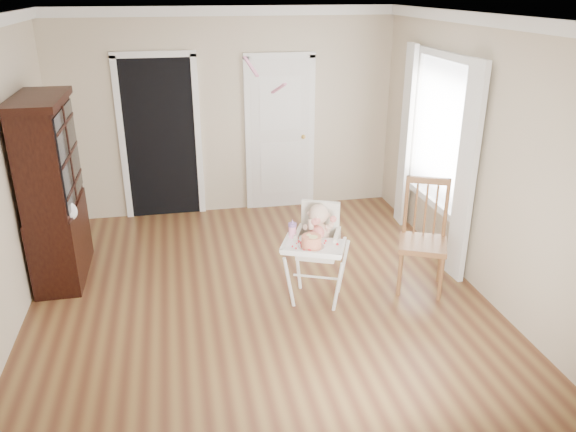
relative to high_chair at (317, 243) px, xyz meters
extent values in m
plane|color=#56301D|center=(-0.56, 0.15, -0.63)|extent=(5.00, 5.00, 0.00)
plane|color=white|center=(-0.56, 0.15, 2.07)|extent=(5.00, 5.00, 0.00)
plane|color=#C0B196|center=(-0.56, 2.65, 0.72)|extent=(4.50, 0.00, 4.50)
plane|color=#C0B196|center=(1.69, 0.15, 0.72)|extent=(0.00, 5.00, 5.00)
cube|color=black|center=(-1.46, 2.64, 0.42)|extent=(0.90, 0.03, 2.10)
cube|color=white|center=(-1.95, 2.63, 0.42)|extent=(0.08, 0.05, 2.18)
cube|color=white|center=(-0.97, 2.63, 0.42)|extent=(0.08, 0.05, 2.18)
cube|color=white|center=(-1.46, 2.63, 1.51)|extent=(1.06, 0.05, 0.08)
cube|color=white|center=(0.14, 2.63, 0.40)|extent=(0.80, 0.05, 2.05)
cube|color=white|center=(-0.30, 2.63, 0.40)|extent=(0.08, 0.05, 2.13)
cube|color=white|center=(0.58, 2.63, 0.40)|extent=(0.08, 0.05, 2.13)
sphere|color=gold|center=(0.46, 2.59, 0.37)|extent=(0.06, 0.06, 0.06)
cube|color=white|center=(1.67, 0.95, 0.77)|extent=(0.02, 1.20, 1.60)
cube|color=white|center=(1.65, 0.95, 1.61)|extent=(0.06, 1.36, 0.08)
cube|color=white|center=(1.59, 0.17, 0.52)|extent=(0.08, 0.28, 2.30)
cube|color=white|center=(1.59, 1.73, 0.52)|extent=(0.08, 0.28, 2.30)
cylinder|color=white|center=(-0.30, -0.10, -0.36)|extent=(0.15, 0.09, 0.59)
cylinder|color=white|center=(0.13, -0.29, -0.36)|extent=(0.09, 0.15, 0.59)
cylinder|color=white|center=(-0.13, 0.30, -0.36)|extent=(0.09, 0.15, 0.59)
cylinder|color=white|center=(0.30, 0.11, -0.36)|extent=(0.15, 0.09, 0.59)
cylinder|color=white|center=(-0.02, -0.04, -0.35)|extent=(0.42, 0.20, 0.02)
cube|color=silver|center=(0.00, 0.01, -0.09)|extent=(0.48, 0.47, 0.08)
cube|color=silver|center=(-0.17, 0.08, 0.03)|extent=(0.17, 0.32, 0.18)
cube|color=silver|center=(0.17, -0.07, 0.03)|extent=(0.17, 0.32, 0.18)
cube|color=silver|center=(0.07, 0.16, 0.15)|extent=(0.37, 0.20, 0.43)
cube|color=white|center=(-0.09, -0.21, 0.07)|extent=(0.66, 0.58, 0.03)
cube|color=white|center=(-0.17, -0.39, 0.09)|extent=(0.52, 0.25, 0.04)
ellipsoid|color=beige|center=(0.01, 0.03, 0.06)|extent=(0.27, 0.25, 0.28)
sphere|color=beige|center=(0.01, 0.03, 0.29)|extent=(0.25, 0.25, 0.19)
sphere|color=red|center=(-0.01, -0.02, 0.12)|extent=(0.14, 0.14, 0.14)
sphere|color=red|center=(-0.04, -0.03, 0.24)|extent=(0.07, 0.07, 0.07)
sphere|color=red|center=(0.12, -0.10, 0.28)|extent=(0.06, 0.06, 0.06)
cylinder|color=silver|center=(-0.12, -0.23, 0.08)|extent=(0.24, 0.24, 0.01)
cylinder|color=red|center=(-0.12, -0.23, 0.14)|extent=(0.18, 0.18, 0.10)
cylinder|color=#F2E08C|center=(-0.11, -0.26, 0.18)|extent=(0.08, 0.08, 0.02)
cylinder|color=#FE9BC0|center=(-0.25, 0.01, 0.14)|extent=(0.07, 0.07, 0.12)
cylinder|color=#845CA1|center=(-0.25, 0.01, 0.21)|extent=(0.08, 0.08, 0.03)
cone|color=#845CA1|center=(-0.25, 0.01, 0.25)|extent=(0.03, 0.03, 0.04)
cube|color=black|center=(-2.55, 1.05, -0.22)|extent=(0.45, 1.08, 0.81)
cube|color=black|center=(-2.55, 1.05, 0.73)|extent=(0.41, 1.08, 1.08)
cube|color=black|center=(-2.34, 0.78, 0.73)|extent=(0.02, 0.47, 0.95)
cube|color=black|center=(-2.34, 1.32, 0.73)|extent=(0.02, 0.47, 0.95)
cube|color=black|center=(-2.55, 1.05, 1.28)|extent=(0.49, 1.15, 0.07)
ellipsoid|color=white|center=(-2.37, 0.73, 0.23)|extent=(0.18, 0.14, 0.20)
cube|color=brown|center=(1.11, 0.00, -0.12)|extent=(0.62, 0.62, 0.06)
cylinder|color=brown|center=(0.84, -0.10, -0.37)|extent=(0.04, 0.04, 0.50)
cylinder|color=brown|center=(1.20, -0.27, -0.37)|extent=(0.04, 0.04, 0.50)
cylinder|color=brown|center=(1.01, 0.27, -0.37)|extent=(0.04, 0.04, 0.50)
cylinder|color=brown|center=(1.37, 0.10, -0.37)|extent=(0.04, 0.04, 0.50)
cylinder|color=brown|center=(1.01, 0.28, 0.20)|extent=(0.04, 0.04, 0.65)
cylinder|color=brown|center=(1.38, 0.11, 0.20)|extent=(0.04, 0.04, 0.65)
cube|color=brown|center=(1.20, 0.19, 0.49)|extent=(0.40, 0.22, 0.07)
camera|label=1|loc=(-1.27, -4.76, 2.32)|focal=35.00mm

